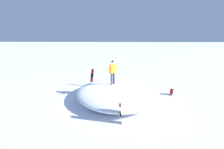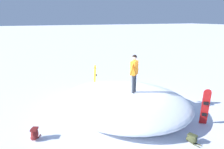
{
  "view_description": "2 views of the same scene",
  "coord_description": "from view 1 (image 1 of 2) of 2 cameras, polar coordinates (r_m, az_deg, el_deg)",
  "views": [
    {
      "loc": [
        10.15,
        0.52,
        4.21
      ],
      "look_at": [
        -0.19,
        -0.03,
        1.7
      ],
      "focal_mm": 25.02,
      "sensor_mm": 36.0,
      "label": 1
    },
    {
      "loc": [
        -8.45,
        4.77,
        4.18
      ],
      "look_at": [
        0.29,
        0.77,
        1.68
      ],
      "focal_mm": 35.09,
      "sensor_mm": 36.0,
      "label": 2
    }
  ],
  "objects": [
    {
      "name": "backpack_near",
      "position": [
        14.28,
        -1.23,
        -2.84
      ],
      "size": [
        0.56,
        0.34,
        0.32
      ],
      "color": "#383D23",
      "rests_on": "ground"
    },
    {
      "name": "ground",
      "position": [
        11.0,
        0.09,
        -8.89
      ],
      "size": [
        240.0,
        240.0,
        0.0
      ],
      "primitive_type": "plane",
      "color": "white"
    },
    {
      "name": "backpack_far",
      "position": [
        12.48,
        20.95,
        -5.94
      ],
      "size": [
        0.54,
        0.41,
        0.44
      ],
      "color": "maroon",
      "rests_on": "ground"
    },
    {
      "name": "snowboard_secondary_upright",
      "position": [
        7.83,
        3.21,
        -12.18
      ],
      "size": [
        0.29,
        0.16,
        1.56
      ],
      "color": "orange",
      "rests_on": "ground"
    },
    {
      "name": "snow_mound",
      "position": [
        10.92,
        1.95,
        -6.41
      ],
      "size": [
        7.35,
        6.78,
        0.94
      ],
      "primitive_type": "ellipsoid",
      "rotation": [
        0.0,
        0.0,
        1.78
      ],
      "color": "white",
      "rests_on": "ground"
    },
    {
      "name": "snowboard_primary_upright",
      "position": [
        13.52,
        -7.33,
        -1.06
      ],
      "size": [
        0.42,
        0.42,
        1.57
      ],
      "color": "red",
      "rests_on": "ground"
    },
    {
      "name": "snowboarder_standing",
      "position": [
        10.8,
        0.28,
        1.59
      ],
      "size": [
        0.73,
        0.83,
        1.7
      ],
      "color": "#333842",
      "rests_on": "snow_mound"
    }
  ]
}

